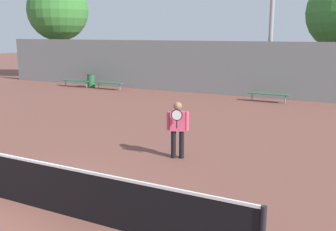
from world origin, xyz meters
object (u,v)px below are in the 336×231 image
Objects in this scene: bench_courtside_far at (76,81)px; bench_adjacent_court at (268,94)px; tennis_player at (178,126)px; trash_bin at (91,81)px; tennis_net at (9,178)px; tree_dark_dense at (58,11)px; bench_courtside_near at (109,83)px.

bench_courtside_far is 1.04× the size of bench_adjacent_court.
trash_bin is (-11.35, 10.56, -0.49)m from tennis_player.
tennis_net reaches higher than trash_bin.
trash_bin reaches higher than bench_adjacent_court.
tree_dark_dense reaches higher than tennis_player.
tree_dark_dense is (-16.83, 13.83, 4.16)m from tennis_player.
bench_courtside_near is at bearing 112.36° from tennis_player.
bench_courtside_near is at bearing -180.00° from bench_adjacent_court.
tree_dark_dense is (-4.41, 3.50, 4.68)m from bench_courtside_far.
bench_courtside_far is 1.10m from trash_bin.
tennis_net is 14.65m from bench_adjacent_court.
tennis_net is 4.88× the size of bench_courtside_far.
bench_courtside_far is at bearing 119.17° from tennis_player.
bench_adjacent_court is (1.95, 14.52, -0.11)m from tennis_net.
tennis_player is at bearing -42.93° from trash_bin.
trash_bin is at bearing 178.80° from bench_adjacent_court.
tennis_net is 12.41× the size of trash_bin.
tennis_player reaches higher than bench_courtside_near.
bench_courtside_near is (-7.94, 14.52, -0.11)m from tennis_net.
tree_dark_dense reaches higher than bench_adjacent_court.
tennis_player is 0.80× the size of bench_courtside_near.
bench_courtside_far is (-2.64, 0.00, 0.00)m from bench_courtside_near.
bench_courtside_near and bench_courtside_far have the same top height.
bench_adjacent_court is at bearing 82.36° from tennis_net.
bench_courtside_far is 0.30× the size of tree_dark_dense.
tennis_player is at bearing 66.21° from tennis_net.
tree_dark_dense is at bearing 168.31° from bench_adjacent_court.
bench_courtside_far is 2.54× the size of trash_bin.
tennis_player is 16.16m from bench_courtside_far.
tennis_net is 5.07× the size of bench_adjacent_court.
bench_courtside_near is 2.64m from bench_courtside_far.
tree_dark_dense is (-16.93, 3.50, 4.68)m from bench_adjacent_court.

